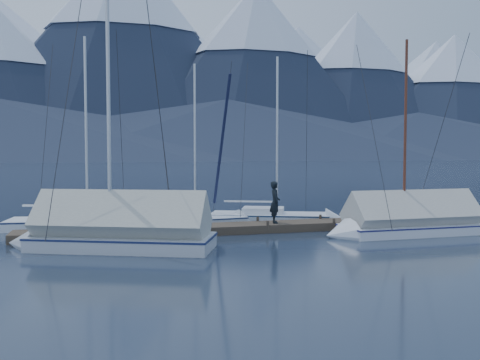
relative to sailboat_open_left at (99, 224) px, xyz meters
name	(u,v)px	position (x,y,z in m)	size (l,w,h in m)	color
ground	(254,240)	(5.76, -4.75, -0.16)	(1000.00, 1000.00, 0.00)	black
mountain_range	(113,78)	(9.88, 365.69, 58.49)	(877.00, 584.00, 150.50)	#475675
dock	(240,229)	(5.76, -2.75, -0.05)	(18.00, 1.50, 0.54)	#382D23
mooring_posts	(229,224)	(5.26, -2.75, 0.19)	(15.12, 1.52, 0.35)	#382D23
sailboat_open_left	(99,224)	(0.00, 0.00, 0.00)	(7.18, 3.11, 9.24)	white
sailboat_open_mid	(204,222)	(4.69, -0.36, -0.02)	(6.28, 2.66, 8.10)	silver
sailboat_open_right	(286,219)	(8.72, -0.41, -0.01)	(6.80, 4.20, 8.71)	silver
sailboat_covered_near	(401,224)	(11.89, -5.20, 0.27)	(6.76, 2.91, 8.76)	white
sailboat_covered_far	(106,234)	(0.27, -5.19, 0.34)	(7.64, 4.84, 10.32)	silver
person	(275,202)	(7.28, -2.85, 1.08)	(0.65, 0.43, 1.79)	black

